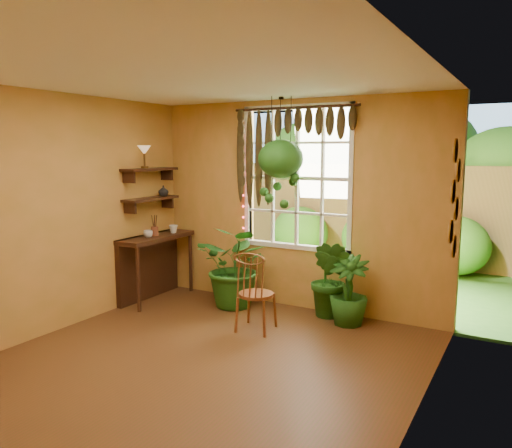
{
  "coord_description": "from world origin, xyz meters",
  "views": [
    {
      "loc": [
        2.71,
        -3.59,
        2.05
      ],
      "look_at": [
        0.03,
        1.15,
        1.25
      ],
      "focal_mm": 35.0,
      "sensor_mm": 36.0,
      "label": 1
    }
  ],
  "objects_px": {
    "hanging_basket": "(281,164)",
    "potted_plant_left": "(237,266)",
    "counter_ledge": "(151,259)",
    "potted_plant_mid": "(331,279)",
    "windsor_chair": "(255,304)"
  },
  "relations": [
    {
      "from": "hanging_basket",
      "to": "potted_plant_left",
      "type": "bearing_deg",
      "value": -170.16
    },
    {
      "from": "counter_ledge",
      "to": "potted_plant_mid",
      "type": "height_order",
      "value": "potted_plant_mid"
    },
    {
      "from": "windsor_chair",
      "to": "potted_plant_left",
      "type": "bearing_deg",
      "value": 128.17
    },
    {
      "from": "windsor_chair",
      "to": "hanging_basket",
      "type": "distance_m",
      "value": 1.75
    },
    {
      "from": "counter_ledge",
      "to": "windsor_chair",
      "type": "relative_size",
      "value": 1.12
    },
    {
      "from": "windsor_chair",
      "to": "potted_plant_left",
      "type": "xyz_separation_m",
      "value": [
        -0.64,
        0.66,
        0.24
      ]
    },
    {
      "from": "potted_plant_left",
      "to": "hanging_basket",
      "type": "height_order",
      "value": "hanging_basket"
    },
    {
      "from": "counter_ledge",
      "to": "potted_plant_left",
      "type": "height_order",
      "value": "potted_plant_left"
    },
    {
      "from": "potted_plant_left",
      "to": "hanging_basket",
      "type": "relative_size",
      "value": 0.8
    },
    {
      "from": "counter_ledge",
      "to": "hanging_basket",
      "type": "height_order",
      "value": "hanging_basket"
    },
    {
      "from": "counter_ledge",
      "to": "potted_plant_left",
      "type": "relative_size",
      "value": 1.09
    },
    {
      "from": "windsor_chair",
      "to": "hanging_basket",
      "type": "xyz_separation_m",
      "value": [
        -0.07,
        0.76,
        1.58
      ]
    },
    {
      "from": "counter_ledge",
      "to": "hanging_basket",
      "type": "xyz_separation_m",
      "value": [
        1.84,
        0.35,
        1.34
      ]
    },
    {
      "from": "potted_plant_left",
      "to": "hanging_basket",
      "type": "bearing_deg",
      "value": 9.84
    },
    {
      "from": "potted_plant_left",
      "to": "counter_ledge",
      "type": "bearing_deg",
      "value": -168.93
    }
  ]
}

